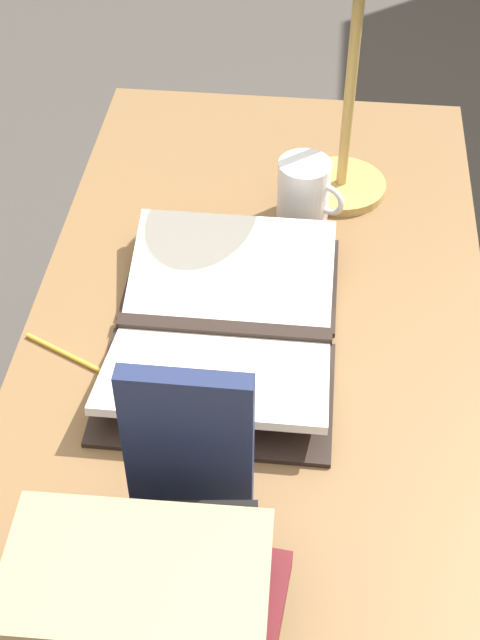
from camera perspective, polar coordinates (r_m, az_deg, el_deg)
The scene contains 6 objects.
reading_desk at distance 1.30m, azimuth 0.51°, elevation -7.89°, with size 1.56×0.68×0.76m.
open_book at distance 1.28m, azimuth -1.03°, elevation -0.40°, with size 0.45×0.32×0.06m.
book_stack_tall at distance 0.96m, azimuth -6.32°, elevation -17.99°, with size 0.24×0.30×0.16m.
book_standing_upright at distance 1.00m, azimuth -3.31°, elevation -8.44°, with size 0.02×0.14×0.26m.
coffee_mug at distance 1.48m, azimuth 4.15°, elevation 8.30°, with size 0.09×0.11×0.10m.
pencil at distance 1.29m, azimuth -10.92°, elevation -2.23°, with size 0.07×0.14×0.01m.
Camera 1 is at (0.78, 0.07, 1.70)m, focal length 50.00 mm.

